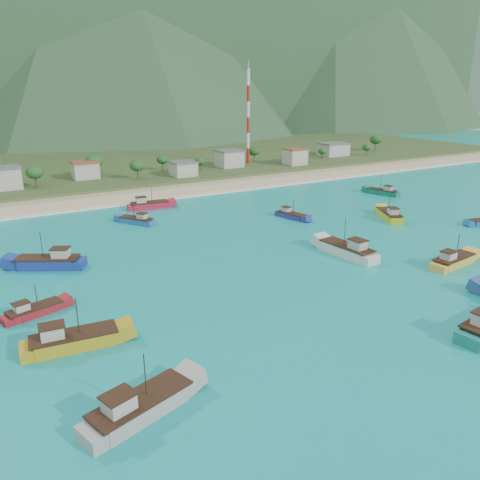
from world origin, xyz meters
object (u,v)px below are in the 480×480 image
boat_7 (73,341)px  boat_22 (49,263)px  radio_tower (248,117)px  boat_25 (137,221)px  boat_6 (291,216)px  boat_14 (453,262)px  boat_16 (149,206)px  boat_20 (34,312)px  boat_15 (389,216)px  boat_9 (347,251)px  boat_11 (382,192)px  boat_3 (140,408)px

boat_7 → boat_22: size_ratio=0.97×
radio_tower → boat_25: bearing=-138.7°
boat_25 → boat_6: bearing=-56.2°
boat_14 → boat_22: (-64.06, 36.15, 0.17)m
radio_tower → boat_14: size_ratio=3.30×
boat_16 → boat_6: bearing=52.7°
boat_14 → boat_16: size_ratio=0.96×
boat_7 → radio_tower: bearing=145.6°
radio_tower → boat_20: (-94.71, -97.26, -19.25)m
boat_15 → boat_25: 62.09m
boat_9 → boat_14: bearing=-51.5°
boat_9 → boat_11: (47.01, 35.69, -0.30)m
boat_11 → boat_20: size_ratio=1.17×
radio_tower → boat_6: radio_tower is taller
boat_3 → boat_14: 64.04m
boat_14 → boat_15: boat_15 is taller
boat_3 → boat_9: (50.06, 24.73, 0.09)m
boat_11 → boat_16: size_ratio=0.90×
boat_9 → boat_22: size_ratio=1.04×
boat_11 → boat_14: (-33.97, -49.48, 0.08)m
boat_25 → boat_22: bearing=-172.6°
radio_tower → boat_15: 88.86m
boat_7 → boat_20: size_ratio=1.36×
boat_7 → boat_14: 66.40m
boat_6 → boat_25: size_ratio=0.99×
boat_9 → boat_15: bearing=23.5°
radio_tower → boat_16: 77.19m
boat_15 → boat_16: boat_16 is taller
boat_15 → boat_25: boat_15 is taller
boat_7 → boat_20: 12.25m
boat_14 → boat_15: size_ratio=0.97×
boat_22 → boat_14: bearing=-89.8°
boat_6 → boat_20: 67.57m
boat_20 → boat_14: bearing=60.4°
boat_14 → boat_20: size_ratio=1.24×
boat_7 → boat_15: 83.94m
boat_11 → boat_22: size_ratio=0.83×
boat_15 → boat_16: size_ratio=0.99×
boat_3 → boat_20: boat_3 is taller
boat_9 → boat_20: boat_9 is taller
boat_15 → boat_22: bearing=-157.9°
boat_7 → boat_15: size_ratio=1.07×
boat_15 → boat_14: bearing=-89.4°
boat_3 → boat_15: size_ratio=1.10×
boat_16 → boat_9: bearing=27.8°
boat_20 → boat_16: bearing=129.9°
boat_7 → boat_22: 30.52m
boat_3 → boat_25: boat_3 is taller
boat_22 → boat_11: bearing=-52.6°
radio_tower → boat_16: radio_tower is taller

